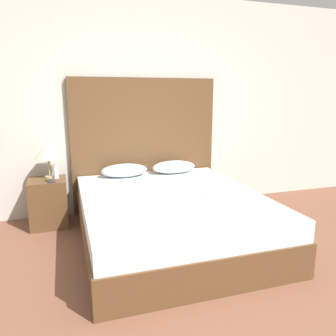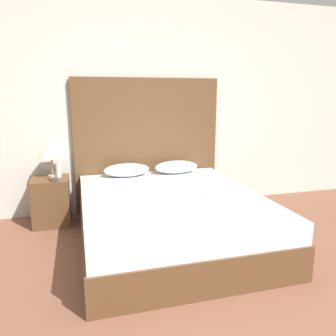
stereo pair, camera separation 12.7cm
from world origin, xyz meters
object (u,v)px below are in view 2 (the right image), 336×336
(table_lamp, at_px, (51,150))
(phone_on_nightstand, at_px, (53,180))
(phone_on_bed, at_px, (208,195))
(bed, at_px, (171,218))
(nightstand, at_px, (51,201))

(table_lamp, xyz_separation_m, phone_on_nightstand, (0.01, -0.18, -0.31))
(phone_on_bed, xyz_separation_m, phone_on_nightstand, (-1.52, 0.87, 0.04))
(bed, relative_size, phone_on_nightstand, 12.85)
(table_lamp, bearing_deg, phone_on_bed, -34.62)
(phone_on_bed, distance_m, phone_on_nightstand, 1.75)
(nightstand, xyz_separation_m, phone_on_nightstand, (0.04, -0.10, 0.28))
(bed, bearing_deg, phone_on_bed, -23.02)
(phone_on_bed, xyz_separation_m, table_lamp, (-1.53, 1.06, 0.36))
(nightstand, relative_size, table_lamp, 1.31)
(table_lamp, height_order, phone_on_nightstand, table_lamp)
(nightstand, bearing_deg, bed, -34.16)
(phone_on_nightstand, bearing_deg, nightstand, 112.50)
(nightstand, height_order, phone_on_nightstand, phone_on_nightstand)
(bed, bearing_deg, table_lamp, 142.48)
(phone_on_bed, bearing_deg, bed, 156.98)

